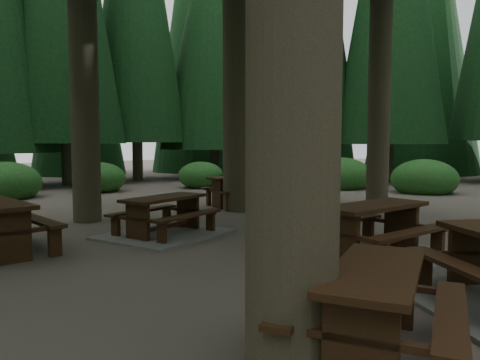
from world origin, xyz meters
TOP-DOWN VIEW (x-y plane):
  - ground at (0.00, 0.00)m, footprint 80.00×80.00m
  - picnic_table_a at (0.78, -1.24)m, footprint 2.53×2.10m
  - picnic_table_c at (-0.95, 2.37)m, footprint 2.75×2.49m
  - picnic_table_d at (2.92, 4.69)m, footprint 2.30×2.01m
  - picnic_table_e at (-2.13, -3.34)m, footprint 2.23×2.08m
  - shrub_ring at (0.70, 0.75)m, footprint 23.86×24.64m

SIDE VIEW (x-z plane):
  - ground at x=0.00m, z-range 0.00..0.00m
  - picnic_table_c at x=-0.95m, z-range -0.13..0.65m
  - picnic_table_a at x=0.78m, z-range -0.13..0.73m
  - shrub_ring at x=0.70m, z-range -0.35..1.15m
  - picnic_table_e at x=-2.13m, z-range 0.13..0.89m
  - picnic_table_d at x=2.92m, z-range 0.14..1.00m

